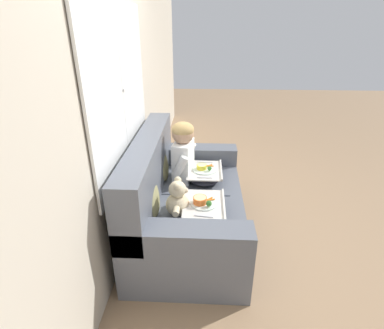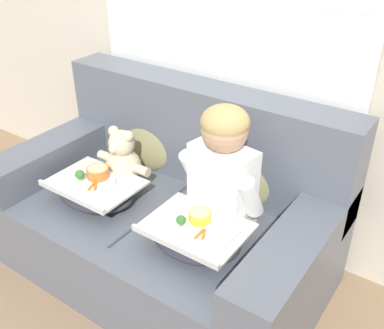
{
  "view_description": "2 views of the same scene",
  "coord_description": "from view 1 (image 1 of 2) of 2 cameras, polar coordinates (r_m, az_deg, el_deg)",
  "views": [
    {
      "loc": [
        -2.39,
        -0.14,
        1.87
      ],
      "look_at": [
        -0.04,
        -0.02,
        0.75
      ],
      "focal_mm": 28.0,
      "sensor_mm": 36.0,
      "label": 1
    },
    {
      "loc": [
        1.2,
        -1.43,
        1.76
      ],
      "look_at": [
        0.11,
        0.12,
        0.65
      ],
      "focal_mm": 42.0,
      "sensor_mm": 36.0,
      "label": 2
    }
  ],
  "objects": [
    {
      "name": "ground_plane",
      "position": [
        3.03,
        -0.4,
        -12.5
      ],
      "size": [
        14.0,
        14.0,
        0.0
      ],
      "primitive_type": "plane",
      "color": "#8E7051"
    },
    {
      "name": "wall_back_with_window",
      "position": [
        2.56,
        -14.0,
        12.03
      ],
      "size": [
        8.0,
        0.08,
        2.6
      ],
      "color": "beige",
      "rests_on": "ground_plane"
    },
    {
      "name": "couch",
      "position": [
        2.85,
        -2.02,
        -7.18
      ],
      "size": [
        1.69,
        0.97,
        0.95
      ],
      "color": "#565B66",
      "rests_on": "ground_plane"
    },
    {
      "name": "throw_pillow_behind_child",
      "position": [
        3.02,
        -5.81,
        0.29
      ],
      "size": [
        0.37,
        0.18,
        0.38
      ],
      "color": "#898456",
      "rests_on": "couch"
    },
    {
      "name": "throw_pillow_behind_teddy",
      "position": [
        2.48,
        -7.84,
        -5.89
      ],
      "size": [
        0.37,
        0.18,
        0.38
      ],
      "color": "#898456",
      "rests_on": "couch"
    },
    {
      "name": "child_figure",
      "position": [
        2.93,
        -1.69,
        2.97
      ],
      "size": [
        0.45,
        0.24,
        0.61
      ],
      "color": "white",
      "rests_on": "couch"
    },
    {
      "name": "teddy_bear",
      "position": [
        2.47,
        -2.65,
        -6.8
      ],
      "size": [
        0.35,
        0.24,
        0.33
      ],
      "color": "beige",
      "rests_on": "couch"
    },
    {
      "name": "lap_tray_child",
      "position": [
        3.04,
        2.43,
        -1.83
      ],
      "size": [
        0.45,
        0.35,
        0.17
      ],
      "color": "#2D2D38",
      "rests_on": "child_figure"
    },
    {
      "name": "lap_tray_teddy",
      "position": [
        2.5,
        2.27,
        -8.41
      ],
      "size": [
        0.46,
        0.34,
        0.18
      ],
      "color": "#2D2D38",
      "rests_on": "teddy_bear"
    }
  ]
}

